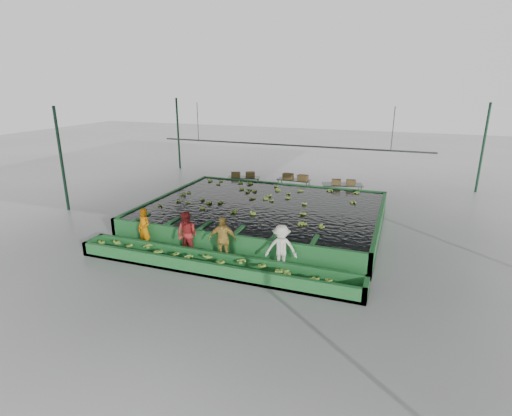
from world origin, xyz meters
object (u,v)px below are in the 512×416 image
(worker_a, at_px, (144,229))
(sorting_trough, at_px, (213,264))
(worker_b, at_px, (187,234))
(worker_d, at_px, (281,248))
(packing_table_right, at_px, (342,193))
(box_stack_right, at_px, (343,185))
(box_stack_mid, at_px, (295,180))
(box_stack_left, at_px, (243,177))
(packing_table_mid, at_px, (294,186))
(packing_table_left, at_px, (244,184))
(worker_c, at_px, (222,240))
(flotation_tank, at_px, (264,213))

(worker_a, bearing_deg, sorting_trough, 3.27)
(worker_b, relative_size, worker_d, 1.02)
(packing_table_right, bearing_deg, box_stack_right, -54.67)
(worker_d, relative_size, box_stack_mid, 1.14)
(worker_a, distance_m, box_stack_left, 9.11)
(packing_table_mid, bearing_deg, packing_table_left, -170.91)
(worker_c, xyz_separation_m, box_stack_left, (-2.91, 9.10, -0.00))
(worker_a, xyz_separation_m, packing_table_right, (5.96, 9.00, -0.33))
(worker_a, height_order, box_stack_left, worker_a)
(worker_b, xyz_separation_m, packing_table_right, (4.15, 9.00, -0.36))
(worker_a, height_order, box_stack_right, worker_a)
(worker_c, relative_size, packing_table_right, 0.81)
(sorting_trough, bearing_deg, worker_b, 150.54)
(sorting_trough, bearing_deg, worker_a, 166.07)
(sorting_trough, distance_m, worker_d, 2.31)
(worker_a, distance_m, worker_b, 1.81)
(box_stack_left, relative_size, box_stack_mid, 0.94)
(box_stack_left, bearing_deg, packing_table_right, -1.05)
(worker_b, bearing_deg, packing_table_right, 69.98)
(worker_c, xyz_separation_m, packing_table_mid, (-0.04, 9.62, -0.42))
(packing_table_left, relative_size, packing_table_mid, 1.00)
(packing_table_left, bearing_deg, worker_a, -92.00)
(packing_table_mid, distance_m, box_stack_mid, 0.43)
(packing_table_mid, relative_size, box_stack_mid, 1.27)
(flotation_tank, distance_m, worker_a, 5.39)
(worker_b, relative_size, packing_table_mid, 0.92)
(flotation_tank, distance_m, box_stack_right, 5.41)
(sorting_trough, bearing_deg, worker_c, 91.72)
(flotation_tank, height_order, box_stack_right, box_stack_right)
(flotation_tank, xyz_separation_m, box_stack_left, (-2.93, 4.80, 0.38))
(packing_table_mid, bearing_deg, sorting_trough, -89.66)
(flotation_tank, distance_m, packing_table_left, 5.67)
(packing_table_right, bearing_deg, worker_a, -123.51)
(box_stack_mid, bearing_deg, worker_b, -98.70)
(packing_table_right, relative_size, box_stack_mid, 1.44)
(worker_a, xyz_separation_m, worker_c, (3.20, 0.00, 0.03))
(flotation_tank, xyz_separation_m, box_stack_mid, (0.04, 5.25, 0.38))
(packing_table_mid, height_order, packing_table_right, packing_table_right)
(flotation_tank, bearing_deg, packing_table_mid, 90.66)
(worker_c, bearing_deg, worker_a, 164.58)
(worker_d, distance_m, box_stack_left, 10.40)
(sorting_trough, bearing_deg, worker_d, 20.89)
(packing_table_left, bearing_deg, worker_c, -72.55)
(sorting_trough, relative_size, worker_b, 6.03)
(worker_a, relative_size, packing_table_mid, 0.88)
(worker_b, xyz_separation_m, worker_c, (1.39, 0.00, -0.00))
(worker_a, bearing_deg, box_stack_left, 105.35)
(packing_table_right, bearing_deg, box_stack_mid, 168.56)
(box_stack_left, bearing_deg, packing_table_left, 66.68)
(packing_table_left, xyz_separation_m, box_stack_mid, (2.95, 0.38, 0.41))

